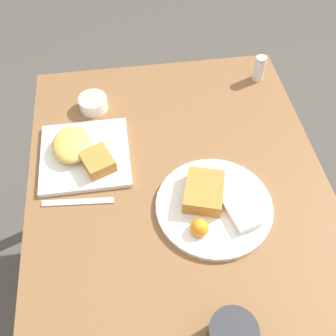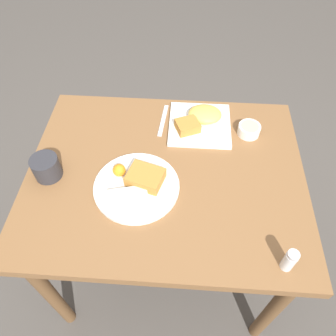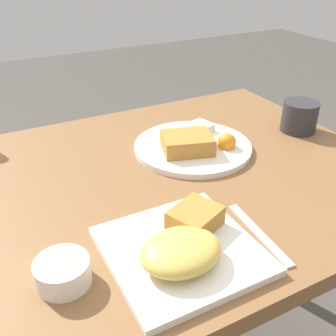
# 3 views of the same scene
# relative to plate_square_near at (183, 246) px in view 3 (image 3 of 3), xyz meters

# --- Properties ---
(dining_table) EXTENTS (0.96, 0.77, 0.71)m
(dining_table) POSITION_rel_plate_square_near_xyz_m (0.12, 0.24, -0.11)
(dining_table) COLOR brown
(dining_table) RESTS_ON ground_plane
(plate_square_near) EXTENTS (0.24, 0.24, 0.06)m
(plate_square_near) POSITION_rel_plate_square_near_xyz_m (0.00, 0.00, 0.00)
(plate_square_near) COLOR white
(plate_square_near) RESTS_ON dining_table
(plate_oval_far) EXTENTS (0.29, 0.29, 0.05)m
(plate_oval_far) POSITION_rel_plate_square_near_xyz_m (0.21, 0.31, -0.01)
(plate_oval_far) COLOR white
(plate_oval_far) RESTS_ON dining_table
(sauce_ramekin) EXTENTS (0.08, 0.08, 0.04)m
(sauce_ramekin) POSITION_rel_plate_square_near_xyz_m (-0.18, 0.03, -0.00)
(sauce_ramekin) COLOR white
(sauce_ramekin) RESTS_ON dining_table
(butter_knife) EXTENTS (0.03, 0.18, 0.00)m
(butter_knife) POSITION_rel_plate_square_near_xyz_m (0.14, -0.01, -0.02)
(butter_knife) COLOR silver
(butter_knife) RESTS_ON dining_table
(coffee_mug) EXTENTS (0.09, 0.09, 0.08)m
(coffee_mug) POSITION_rel_plate_square_near_xyz_m (0.51, 0.28, 0.02)
(coffee_mug) COLOR #2D2D33
(coffee_mug) RESTS_ON dining_table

